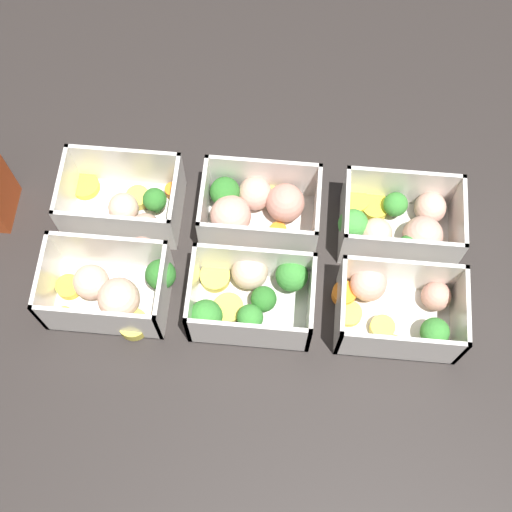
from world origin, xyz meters
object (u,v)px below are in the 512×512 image
container_near_center (250,295)px  container_far_right (400,225)px  container_near_left (113,290)px  container_near_right (397,308)px  container_far_center (255,207)px  container_far_left (128,205)px

container_near_center → container_far_right: bearing=31.7°
container_near_left → container_near_right: (0.34, 0.01, -0.00)m
container_near_right → container_far_center: (-0.18, 0.12, 0.00)m
container_near_center → container_near_right: same height
container_near_left → container_far_center: bearing=38.2°
container_near_left → container_far_center: size_ratio=1.06×
container_far_left → container_near_left: bearing=-90.0°
container_far_left → container_far_right: 0.34m
container_near_center → container_far_right: 0.21m
container_near_right → container_far_right: bearing=88.8°
container_near_left → container_near_center: same height
container_near_center → container_far_right: size_ratio=0.97×
container_near_right → container_near_center: bearing=180.0°
container_near_left → container_near_right: same height
container_far_left → container_far_right: size_ratio=1.05×
container_near_center → container_far_left: size_ratio=0.93×
container_near_center → container_far_center: 0.12m
container_near_right → container_far_left: bearing=162.4°
container_near_center → container_far_right: same height
container_near_right → container_far_center: size_ratio=1.08×
container_near_center → container_near_right: 0.18m
container_near_left → container_far_left: (-0.00, 0.12, -0.00)m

